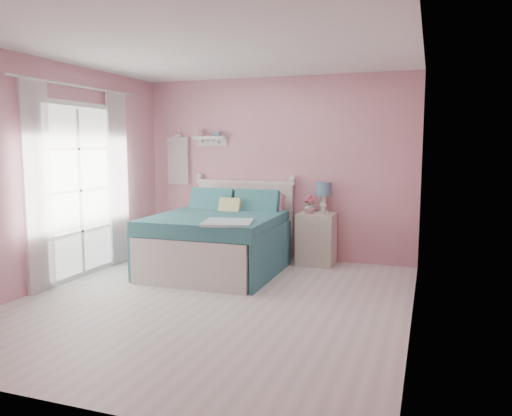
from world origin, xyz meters
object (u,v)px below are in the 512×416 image
Objects in this scene: table_lamp at (323,191)px; vase at (309,207)px; bed at (220,240)px; nightstand at (317,239)px; teacup at (309,211)px.

vase is (-0.17, -0.09, -0.22)m from table_lamp.
table_lamp reaches higher than bed.
teacup is at bearing -120.06° from nightstand.
vase is at bearing 34.77° from bed.
table_lamp is at bearing 60.77° from nightstand.
vase is at bearing -151.93° from table_lamp.
table_lamp is 0.29m from vase.
bed is 1.34m from nightstand.
vase reaches higher than teacup.
nightstand is 1.71× the size of table_lamp.
bed is 19.09× the size of teacup.
nightstand is at bearing -119.23° from table_lamp.
table_lamp reaches higher than nightstand.
vase is at bearing 169.71° from nightstand.
table_lamp is (1.19, 0.83, 0.61)m from bed.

